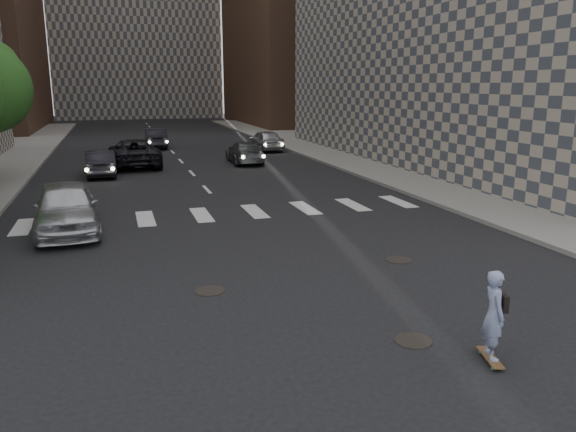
% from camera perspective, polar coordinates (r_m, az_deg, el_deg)
% --- Properties ---
extents(ground, '(160.00, 160.00, 0.00)m').
position_cam_1_polar(ground, '(12.58, 2.07, -8.54)').
color(ground, black).
rests_on(ground, ground).
extents(sidewalk_right, '(13.00, 80.00, 0.15)m').
position_cam_1_polar(sidewalk_right, '(36.35, 13.41, 5.66)').
color(sidewalk_right, gray).
rests_on(sidewalk_right, ground).
extents(manhole_a, '(0.70, 0.70, 0.02)m').
position_cam_1_polar(manhole_a, '(10.96, 12.60, -12.25)').
color(manhole_a, black).
rests_on(manhole_a, ground).
extents(manhole_b, '(0.70, 0.70, 0.02)m').
position_cam_1_polar(manhole_b, '(13.21, -7.96, -7.53)').
color(manhole_b, black).
rests_on(manhole_b, ground).
extents(manhole_c, '(0.70, 0.70, 0.02)m').
position_cam_1_polar(manhole_c, '(15.58, 11.18, -4.40)').
color(manhole_c, black).
rests_on(manhole_c, ground).
extents(skateboarder, '(0.51, 0.86, 1.65)m').
position_cam_1_polar(skateboarder, '(10.25, 20.21, -9.39)').
color(skateboarder, brown).
rests_on(skateboarder, ground).
extents(silver_sedan, '(2.29, 4.93, 1.63)m').
position_cam_1_polar(silver_sedan, '(19.29, -21.64, 0.80)').
color(silver_sedan, silver).
rests_on(silver_sedan, ground).
extents(traffic_car_a, '(1.58, 4.13, 1.34)m').
position_cam_1_polar(traffic_car_a, '(30.78, -18.51, 5.13)').
color(traffic_car_a, black).
rests_on(traffic_car_a, ground).
extents(traffic_car_b, '(1.99, 4.55, 1.30)m').
position_cam_1_polar(traffic_car_b, '(34.09, -4.41, 6.47)').
color(traffic_car_b, '#515458').
rests_on(traffic_car_b, ground).
extents(traffic_car_c, '(2.90, 5.85, 1.59)m').
position_cam_1_polar(traffic_car_c, '(33.72, -15.37, 6.21)').
color(traffic_car_c, black).
rests_on(traffic_car_c, ground).
extents(traffic_car_d, '(1.95, 4.41, 1.48)m').
position_cam_1_polar(traffic_car_d, '(40.57, -2.30, 7.71)').
color(traffic_car_d, '#BABCC2').
rests_on(traffic_car_d, ground).
extents(traffic_car_e, '(1.70, 4.50, 1.47)m').
position_cam_1_polar(traffic_car_e, '(43.30, -13.28, 7.72)').
color(traffic_car_e, black).
rests_on(traffic_car_e, ground).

